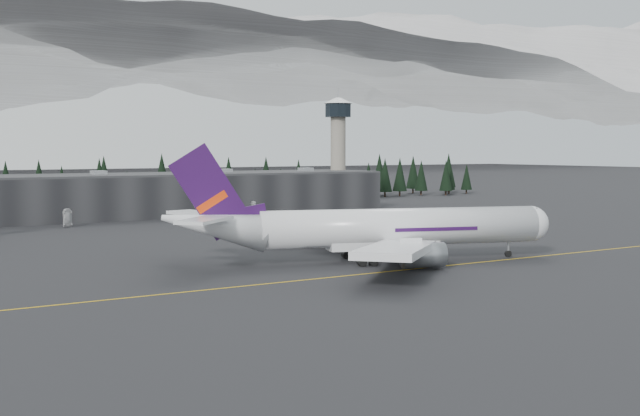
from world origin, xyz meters
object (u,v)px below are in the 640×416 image
gse_vehicle_a (67,224)px  gse_vehicle_b (255,214)px  jet_main (367,229)px  terminal (133,195)px  control_tower (338,139)px

gse_vehicle_a → gse_vehicle_b: bearing=-5.1°
jet_main → gse_vehicle_b: (27.23, 95.80, -5.12)m
terminal → gse_vehicle_a: terminal is taller
control_tower → gse_vehicle_b: size_ratio=8.14×
control_tower → gse_vehicle_b: (-44.80, -23.13, -22.62)m
jet_main → gse_vehicle_b: bearing=92.5°
control_tower → gse_vehicle_a: size_ratio=7.88×
jet_main → gse_vehicle_a: (-28.31, 92.46, -5.24)m
jet_main → gse_vehicle_b: jet_main is taller
gse_vehicle_b → jet_main: bearing=-12.1°
control_tower → gse_vehicle_a: (-100.34, -26.47, -22.74)m
gse_vehicle_a → gse_vehicle_b: size_ratio=1.03×
jet_main → terminal: bearing=109.8°
terminal → jet_main: jet_main is taller
control_tower → gse_vehicle_b: bearing=-152.7°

